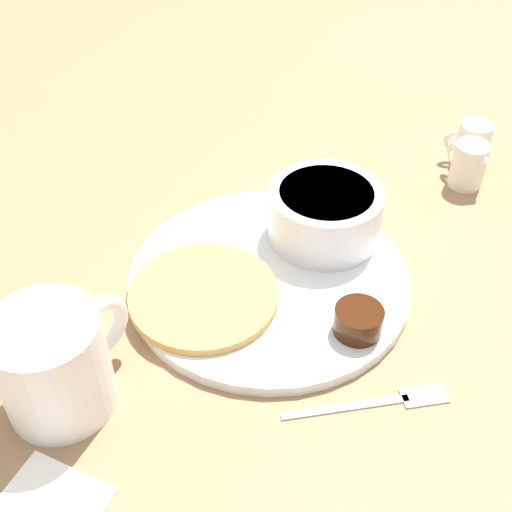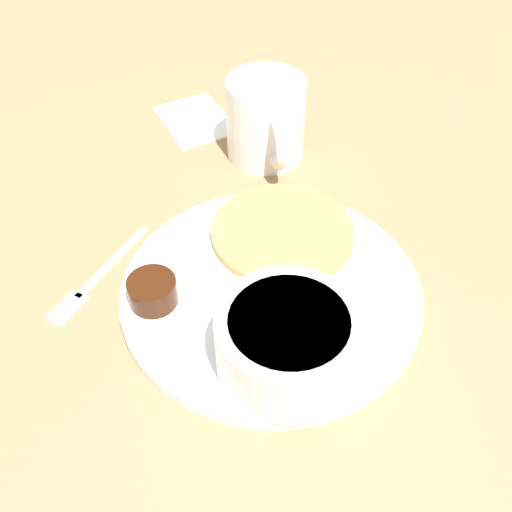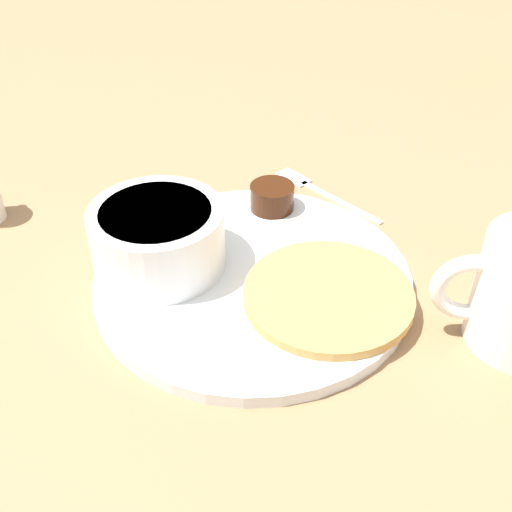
% 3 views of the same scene
% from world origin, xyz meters
% --- Properties ---
extents(ground_plane, '(4.00, 4.00, 0.00)m').
position_xyz_m(ground_plane, '(0.00, 0.00, 0.00)').
color(ground_plane, '#93704C').
extents(plate, '(0.29, 0.29, 0.01)m').
position_xyz_m(plate, '(0.00, 0.00, 0.01)').
color(plate, white).
rests_on(plate, ground_plane).
extents(pancake_stack, '(0.15, 0.15, 0.01)m').
position_xyz_m(pancake_stack, '(0.05, -0.05, 0.02)').
color(pancake_stack, tan).
rests_on(pancake_stack, plate).
extents(bowl, '(0.12, 0.12, 0.06)m').
position_xyz_m(bowl, '(-0.07, 0.04, 0.04)').
color(bowl, white).
rests_on(bowl, plate).
extents(syrup_cup, '(0.05, 0.05, 0.03)m').
position_xyz_m(syrup_cup, '(0.06, 0.10, 0.03)').
color(syrup_cup, '#38190A').
rests_on(syrup_cup, plate).
extents(butter_ramekin, '(0.05, 0.05, 0.04)m').
position_xyz_m(butter_ramekin, '(-0.08, 0.07, 0.03)').
color(butter_ramekin, white).
rests_on(butter_ramekin, plate).
extents(fork, '(0.07, 0.14, 0.00)m').
position_xyz_m(fork, '(0.12, 0.13, 0.00)').
color(fork, silver).
rests_on(fork, ground_plane).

